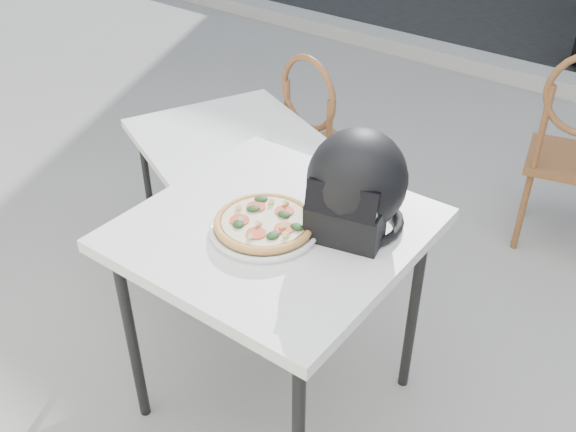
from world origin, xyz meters
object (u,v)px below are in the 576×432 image
Objects in this scene: plate at (265,228)px; pizza at (265,222)px; cafe_table_main at (275,243)px; cafe_table_side at (227,147)px; cafe_chair_side at (321,137)px; helmet at (356,187)px.

pizza is at bearing 64.92° from plate.
plate is (-0.00, -0.05, 0.08)m from cafe_table_main.
cafe_chair_side reaches higher than cafe_table_side.
cafe_table_side is at bearing 143.66° from cafe_table_main.
helmet is at bearing 38.15° from cafe_table_main.
pizza is 0.92m from cafe_table_side.
helmet is (0.19, 0.15, 0.21)m from cafe_table_main.
pizza is at bearing -38.74° from cafe_table_side.
cafe_table_side is at bearing 141.26° from pizza.
cafe_table_main is 0.87m from cafe_table_side.
helmet is at bearing 45.91° from plate.
cafe_table_main reaches higher than cafe_table_side.
cafe_table_side is (-0.70, 0.51, -0.11)m from cafe_table_main.
cafe_chair_side reaches higher than cafe_table_main.
plate reaches higher than cafe_table_side.
plate is 0.30m from helmet.
cafe_table_main is 0.93× the size of cafe_table_side.
helmet is at bearing 142.28° from cafe_chair_side.
cafe_table_main is 0.92× the size of cafe_chair_side.
plate reaches higher than cafe_table_main.
pizza reaches higher than cafe_table_side.
helmet reaches higher than pizza.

